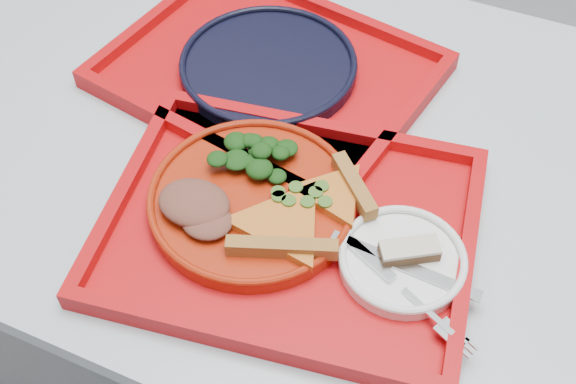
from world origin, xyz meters
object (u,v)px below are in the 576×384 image
at_px(dinner_plate, 252,202).
at_px(dessert_bar, 409,251).
at_px(tray_far, 269,75).
at_px(tray_main, 289,229).
at_px(navy_plate, 268,68).

xyz_separation_m(dinner_plate, dessert_bar, (0.20, -0.00, 0.01)).
xyz_separation_m(tray_far, dessert_bar, (0.29, -0.24, 0.03)).
bearing_deg(tray_far, dinner_plate, -59.85).
bearing_deg(dessert_bar, tray_main, 150.26).
height_order(tray_main, dinner_plate, dinner_plate).
xyz_separation_m(tray_main, navy_plate, (-0.14, 0.25, 0.01)).
bearing_deg(dessert_bar, tray_far, 107.99).
height_order(tray_far, dinner_plate, dinner_plate).
bearing_deg(tray_main, dessert_bar, -5.76).
height_order(tray_main, navy_plate, navy_plate).
bearing_deg(dinner_plate, tray_main, -10.30).
height_order(dinner_plate, dessert_bar, dessert_bar).
distance_m(tray_main, dinner_plate, 0.06).
bearing_deg(tray_far, tray_main, -50.08).
xyz_separation_m(tray_far, navy_plate, (0.00, 0.00, 0.01)).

